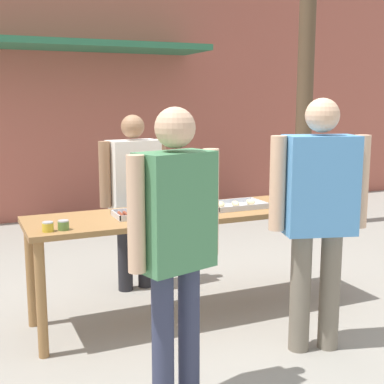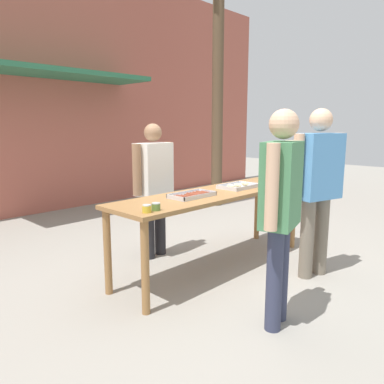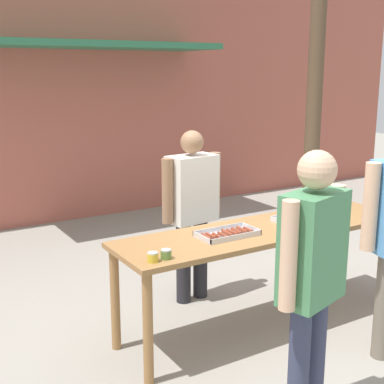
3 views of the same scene
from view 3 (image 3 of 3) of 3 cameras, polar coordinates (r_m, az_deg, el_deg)
ground_plane at (r=4.68m, az=7.50°, el=-13.80°), size 24.00×24.00×0.00m
building_facade_back at (r=7.68m, az=-11.44°, el=13.91°), size 12.00×1.11×4.50m
serving_table at (r=4.40m, az=7.79°, el=-5.03°), size 2.55×0.68×0.85m
food_tray_sausages at (r=4.12m, az=3.79°, el=-4.48°), size 0.47×0.25×0.04m
food_tray_buns at (r=4.59m, az=11.59°, el=-2.87°), size 0.45×0.29×0.06m
condiment_jar_mustard at (r=3.58m, az=-4.20°, el=-6.93°), size 0.07×0.07×0.07m
condiment_jar_ketchup at (r=3.63m, az=-2.79°, el=-6.64°), size 0.07×0.07×0.07m
beer_cup at (r=4.99m, az=19.68°, el=-1.63°), size 0.07×0.07×0.11m
person_server_behind_table at (r=4.80m, az=-0.00°, el=-1.13°), size 0.64×0.30×1.58m
person_customer_holding_hotdog at (r=3.13m, az=12.67°, el=-7.94°), size 0.58×0.33×1.68m
utility_pole at (r=7.48m, az=13.32°, el=17.46°), size 1.10×0.21×5.27m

